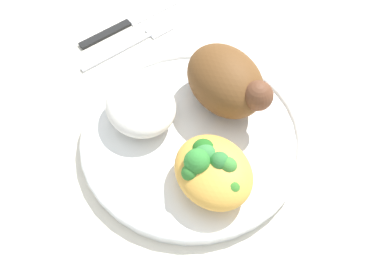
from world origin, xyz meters
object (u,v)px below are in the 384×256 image
(roasted_chicken, at_px, (227,81))
(knife, at_px, (129,22))
(plate, at_px, (192,137))
(mac_cheese_with_broccoli, at_px, (212,169))
(rice_pile, at_px, (141,106))
(fork, at_px, (133,43))

(roasted_chicken, height_order, knife, roasted_chicken)
(plate, distance_m, roasted_chicken, 0.08)
(roasted_chicken, relative_size, mac_cheese_with_broccoli, 1.26)
(roasted_chicken, height_order, rice_pile, roasted_chicken)
(roasted_chicken, xyz_separation_m, rice_pile, (-0.03, -0.10, -0.02))
(roasted_chicken, distance_m, fork, 0.17)
(plate, bearing_deg, fork, 176.94)
(mac_cheese_with_broccoli, bearing_deg, knife, 172.90)
(mac_cheese_with_broccoli, relative_size, knife, 0.48)
(rice_pile, distance_m, mac_cheese_with_broccoli, 0.12)
(rice_pile, distance_m, knife, 0.18)
(roasted_chicken, relative_size, fork, 0.81)
(plate, relative_size, fork, 1.80)
(plate, height_order, rice_pile, rice_pile)
(mac_cheese_with_broccoli, bearing_deg, plate, 168.88)
(roasted_chicken, xyz_separation_m, fork, (-0.16, -0.05, -0.05))
(roasted_chicken, distance_m, rice_pile, 0.10)
(rice_pile, distance_m, fork, 0.14)
(fork, height_order, knife, knife)
(mac_cheese_with_broccoli, height_order, fork, mac_cheese_with_broccoli)
(plate, bearing_deg, knife, 174.05)
(mac_cheese_with_broccoli, bearing_deg, rice_pile, -167.24)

